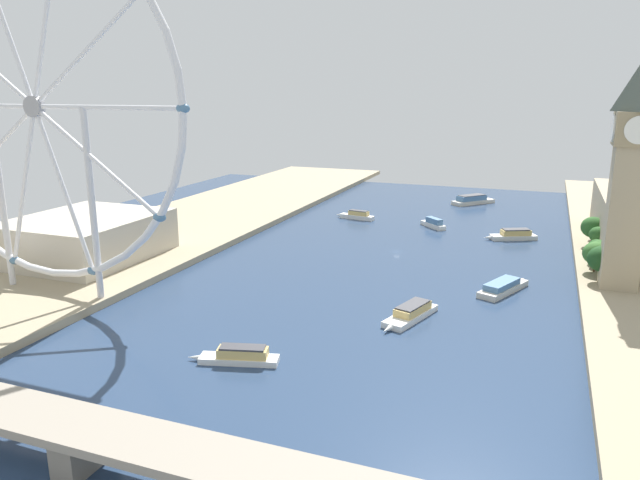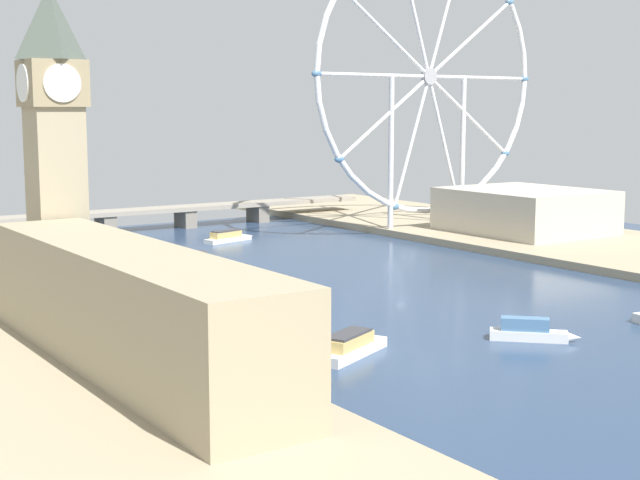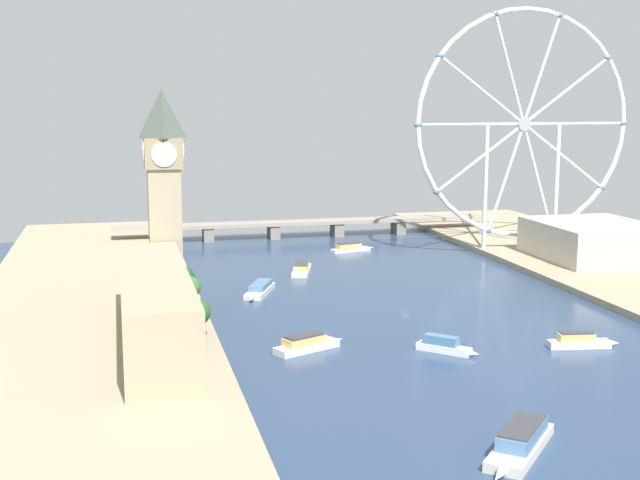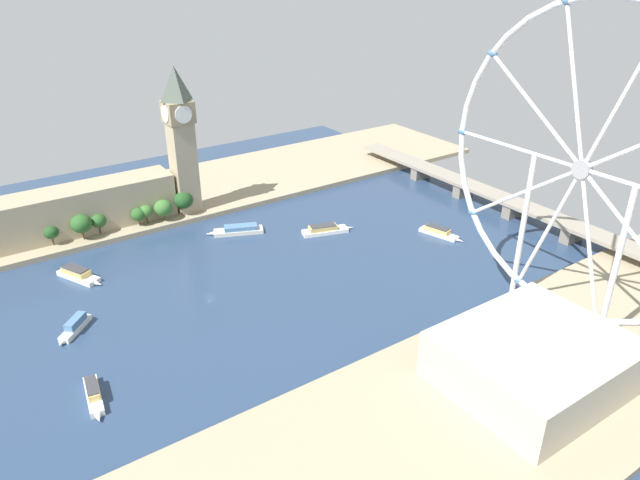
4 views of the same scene
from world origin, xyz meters
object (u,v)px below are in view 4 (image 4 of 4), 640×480
tour_boat_2 (93,395)px  tour_boat_6 (78,274)px  tour_boat_4 (75,326)px  tour_boat_3 (325,230)px  riverside_hall (534,361)px  ferris_wheel (582,170)px  tour_boat_1 (439,232)px  parliament_block (68,211)px  clock_tower (181,138)px  tour_boat_0 (238,230)px  river_bridge (488,194)px

tour_boat_2 → tour_boat_6: size_ratio=0.93×
tour_boat_2 → tour_boat_4: tour_boat_4 is taller
tour_boat_3 → tour_boat_2: bearing=-138.6°
riverside_hall → tour_boat_2: 158.43m
ferris_wheel → tour_boat_1: size_ratio=4.84×
ferris_wheel → tour_boat_4: bearing=-123.3°
tour_boat_2 → tour_boat_1: bearing=106.4°
tour_boat_2 → tour_boat_3: 161.36m
parliament_block → riverside_hall: size_ratio=1.85×
tour_boat_1 → tour_boat_2: bearing=-97.6°
tour_boat_2 → clock_tower: bearing=153.4°
riverside_hall → tour_boat_4: size_ratio=3.48×
clock_tower → tour_boat_6: 97.61m
ferris_wheel → tour_boat_0: (-157.01, -67.90, -68.07)m
tour_boat_1 → parliament_block: bearing=-139.4°
riverside_hall → tour_boat_3: riverside_hall is taller
parliament_block → riverside_hall: bearing=25.0°
clock_tower → parliament_block: clock_tower is taller
river_bridge → tour_boat_0: 155.49m
ferris_wheel → tour_boat_3: bearing=-168.1°
clock_tower → tour_boat_4: 131.99m
clock_tower → tour_boat_3: bearing=37.9°
clock_tower → tour_boat_1: bearing=44.2°
clock_tower → ferris_wheel: size_ratio=0.66×
tour_boat_0 → tour_boat_3: bearing=168.9°
clock_tower → tour_boat_3: clock_tower is taller
tour_boat_2 → tour_boat_6: (-92.08, 18.49, 0.11)m
tour_boat_1 → tour_boat_3: 63.89m
clock_tower → riverside_hall: 224.76m
tour_boat_2 → tour_boat_0: bearing=139.8°
clock_tower → tour_boat_6: bearing=-60.9°
tour_boat_0 → tour_boat_6: (1.48, -88.16, 0.35)m
clock_tower → tour_boat_2: (134.19, -94.21, -45.06)m
parliament_block → clock_tower: bearing=83.4°
clock_tower → tour_boat_3: 97.41m
parliament_block → tour_boat_3: (75.70, 119.03, -13.37)m
tour_boat_3 → riverside_hall: bearing=-77.9°
parliament_block → tour_boat_2: parliament_block is taller
riverside_hall → tour_boat_4: bearing=-135.8°
tour_boat_3 → tour_boat_4: size_ratio=1.69×
clock_tower → tour_boat_0: size_ratio=2.69×
tour_boat_0 → tour_boat_3: 48.98m
clock_tower → tour_boat_0: (40.63, 12.44, -45.29)m
tour_boat_3 → tour_boat_6: size_ratio=1.12×
riverside_hall → tour_boat_3: 151.32m
parliament_block → tour_boat_3: parliament_block is taller
clock_tower → tour_boat_4: size_ratio=4.72×
ferris_wheel → tour_boat_3: 148.83m
tour_boat_2 → tour_boat_3: (-66.09, 147.20, -0.14)m
parliament_block → tour_boat_1: 205.23m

